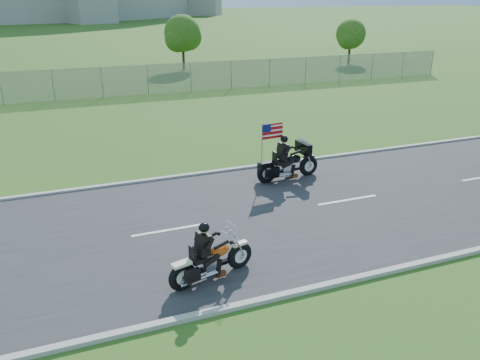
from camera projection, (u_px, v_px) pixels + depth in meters
name	position (u px, v px, depth m)	size (l,w,h in m)	color
ground	(234.00, 220.00, 14.25)	(420.00, 420.00, 0.00)	#2D4F18
road	(234.00, 220.00, 14.24)	(120.00, 8.00, 0.04)	#28282B
curb_north	(198.00, 174.00, 17.75)	(120.00, 0.18, 0.12)	#9E9B93
curb_south	(294.00, 293.00, 10.71)	(120.00, 0.18, 0.12)	#9E9B93
fence	(53.00, 85.00, 29.63)	(60.00, 0.03, 2.00)	gray
tree_fence_near	(183.00, 35.00, 41.22)	(3.52, 3.28, 4.75)	#382316
tree_fence_far	(351.00, 36.00, 44.80)	(3.08, 2.87, 4.20)	#382316
motorcycle_lead	(211.00, 261.00, 11.13)	(2.29, 0.96, 1.57)	black
motorcycle_follow	(288.00, 165.00, 17.15)	(2.56, 0.86, 2.14)	black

